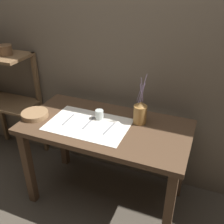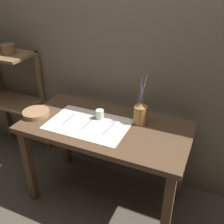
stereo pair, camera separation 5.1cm
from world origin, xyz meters
The scene contains 12 objects.
ground_plane centered at (0.00, 0.00, 0.00)m, with size 12.00×12.00×0.00m, color #473F35.
stone_wall_back centered at (0.00, 0.43, 1.20)m, with size 7.00×0.06×2.40m.
wooden_table centered at (0.00, 0.00, 0.63)m, with size 1.25×0.65×0.74m.
wooden_shelf_unit centered at (-1.14, 0.25, 0.77)m, with size 0.58×0.33×1.09m.
linen_cloth centered at (-0.12, -0.04, 0.74)m, with size 0.60×0.39×0.00m.
pitcher_with_flowers centered at (0.23, 0.13, 0.82)m, with size 0.10×0.10×0.39m.
wooden_bowl centered at (-0.56, -0.09, 0.76)m, with size 0.21×0.21×0.04m.
glass_tumbler_near centered at (-0.07, 0.06, 0.78)m, with size 0.06×0.06×0.07m.
knife_center centered at (-0.29, -0.05, 0.74)m, with size 0.01×0.17×0.00m.
spoon_outer centered at (-0.12, 0.02, 0.74)m, with size 0.02×0.18×0.02m.
fork_outer centered at (0.05, -0.04, 0.74)m, with size 0.03×0.17×0.00m.
metal_pot_small centered at (-1.03, 0.22, 1.13)m, with size 0.12×0.12×0.09m.
Camera 2 is at (0.71, -1.49, 1.76)m, focal length 42.00 mm.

